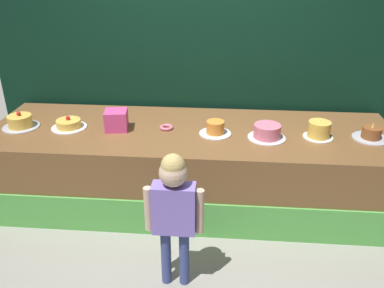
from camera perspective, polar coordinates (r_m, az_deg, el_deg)
The scene contains 12 objects.
ground_plane at distance 3.56m, azimuth -0.98°, elevation -12.92°, with size 12.00×12.00×0.00m, color gray.
stage_platform at distance 3.83m, azimuth -0.17°, elevation -3.15°, with size 3.75×1.18×0.75m.
curtain_backdrop at distance 4.09m, azimuth 0.67°, elevation 16.41°, with size 4.26×0.08×3.12m, color black.
child_figure at distance 2.71m, azimuth -2.62°, elevation -8.67°, with size 0.41×0.19×1.07m.
pink_box at distance 3.71m, azimuth -10.82°, elevation 3.39°, with size 0.20×0.19×0.18m, color #E74891.
donut at distance 3.69m, azimuth -3.69°, elevation 2.40°, with size 0.13×0.13×0.03m, color pink.
cake_far_left at distance 4.03m, azimuth -23.47°, elevation 2.93°, with size 0.34×0.34×0.16m.
cake_left at distance 3.87m, azimuth -17.30°, elevation 2.72°, with size 0.32×0.32×0.12m.
cake_center_left at distance 3.57m, azimuth 3.37°, elevation 2.22°, with size 0.29×0.29×0.12m.
cake_center_right at distance 3.54m, azimuth 10.74°, elevation 1.71°, with size 0.33×0.33×0.13m.
cake_right at distance 3.66m, azimuth 17.78°, elevation 1.91°, with size 0.26×0.26×0.18m.
cake_far_right at distance 3.81m, azimuth 24.36°, elevation 1.32°, with size 0.31×0.31×0.16m.
Camera 1 is at (0.29, -2.77, 2.22)m, focal length 37.10 mm.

